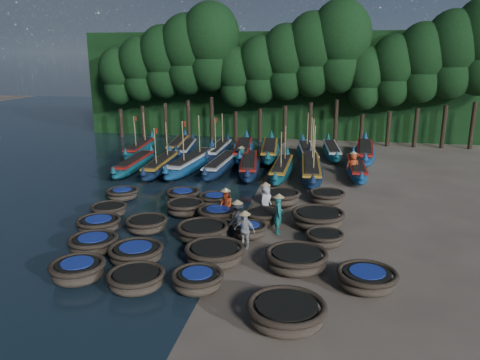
% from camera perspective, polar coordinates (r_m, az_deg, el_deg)
% --- Properties ---
extents(ground, '(120.00, 120.00, 0.00)m').
position_cam_1_polar(ground, '(24.57, 0.73, -3.91)').
color(ground, '#7E6F5C').
rests_on(ground, ground).
extents(foliage_wall, '(40.00, 3.00, 10.00)m').
position_cam_1_polar(foliage_wall, '(46.64, 5.86, 11.39)').
color(foliage_wall, black).
rests_on(foliage_wall, ground).
extents(coracle_1, '(2.37, 2.37, 0.79)m').
position_cam_1_polar(coracle_1, '(18.18, -19.15, -10.38)').
color(coracle_1, '#4B3F2F').
rests_on(coracle_1, ground).
extents(coracle_2, '(2.05, 2.05, 0.70)m').
position_cam_1_polar(coracle_2, '(17.09, -12.54, -11.77)').
color(coracle_2, '#4B3F2F').
rests_on(coracle_2, ground).
extents(coracle_3, '(1.94, 1.94, 0.73)m').
position_cam_1_polar(coracle_3, '(16.67, -5.20, -12.09)').
color(coracle_3, '#4B3F2F').
rests_on(coracle_3, ground).
extents(coracle_4, '(2.46, 2.46, 0.80)m').
position_cam_1_polar(coracle_4, '(14.76, 5.68, -15.82)').
color(coracle_4, '#4B3F2F').
rests_on(coracle_4, ground).
extents(coracle_5, '(2.25, 2.25, 0.70)m').
position_cam_1_polar(coracle_5, '(20.51, -17.44, -7.41)').
color(coracle_5, '#4B3F2F').
rests_on(coracle_5, ground).
extents(coracle_6, '(2.19, 2.19, 0.72)m').
position_cam_1_polar(coracle_6, '(19.09, -12.56, -8.73)').
color(coracle_6, '#4B3F2F').
rests_on(coracle_6, ground).
extents(coracle_7, '(2.39, 2.39, 0.79)m').
position_cam_1_polar(coracle_7, '(18.54, -3.10, -8.99)').
color(coracle_7, '#4B3F2F').
rests_on(coracle_7, ground).
extents(coracle_8, '(2.65, 2.65, 0.81)m').
position_cam_1_polar(coracle_8, '(18.14, 6.91, -9.63)').
color(coracle_8, '#4B3F2F').
rests_on(coracle_8, ground).
extents(coracle_9, '(2.36, 2.36, 0.73)m').
position_cam_1_polar(coracle_9, '(17.27, 15.21, -11.56)').
color(coracle_9, '#4B3F2F').
rests_on(coracle_9, ground).
extents(coracle_10, '(2.05, 2.05, 0.67)m').
position_cam_1_polar(coracle_10, '(22.72, -16.83, -5.18)').
color(coracle_10, '#4B3F2F').
rests_on(coracle_10, ground).
extents(coracle_11, '(2.27, 2.27, 0.69)m').
position_cam_1_polar(coracle_11, '(22.12, -11.32, -5.34)').
color(coracle_11, '#4B3F2F').
rests_on(coracle_11, ground).
extents(coracle_12, '(2.70, 2.70, 0.78)m').
position_cam_1_polar(coracle_12, '(20.78, -4.58, -6.31)').
color(coracle_12, '#4B3F2F').
rests_on(coracle_12, ground).
extents(coracle_13, '(1.67, 1.67, 0.64)m').
position_cam_1_polar(coracle_13, '(21.11, 1.16, -6.11)').
color(coracle_13, '#4B3F2F').
rests_on(coracle_13, ground).
extents(coracle_14, '(2.01, 2.01, 0.64)m').
position_cam_1_polar(coracle_14, '(20.55, 10.27, -7.00)').
color(coracle_14, '#4B3F2F').
rests_on(coracle_14, ground).
extents(coracle_15, '(2.03, 2.03, 0.65)m').
position_cam_1_polar(coracle_15, '(24.59, -15.70, -3.56)').
color(coracle_15, '#4B3F2F').
rests_on(coracle_15, ground).
extents(coracle_16, '(2.27, 2.27, 0.75)m').
position_cam_1_polar(coracle_16, '(24.03, -6.71, -3.38)').
color(coracle_16, '#4B3F2F').
rests_on(coracle_16, ground).
extents(coracle_17, '(2.16, 2.16, 0.79)m').
position_cam_1_polar(coracle_17, '(22.80, -2.68, -4.25)').
color(coracle_17, '#4B3F2F').
rests_on(coracle_17, ground).
extents(coracle_18, '(2.08, 2.08, 0.72)m').
position_cam_1_polar(coracle_18, '(22.67, 2.80, -4.49)').
color(coracle_18, '#4B3F2F').
rests_on(coracle_18, ground).
extents(coracle_19, '(2.55, 2.55, 0.83)m').
position_cam_1_polar(coracle_19, '(22.55, 9.48, -4.63)').
color(coracle_19, '#4B3F2F').
rests_on(coracle_19, ground).
extents(coracle_20, '(2.19, 2.19, 0.64)m').
position_cam_1_polar(coracle_20, '(27.19, -14.15, -1.66)').
color(coracle_20, '#4B3F2F').
rests_on(coracle_20, ground).
extents(coracle_21, '(2.08, 2.08, 0.73)m').
position_cam_1_polar(coracle_21, '(26.07, -6.98, -1.91)').
color(coracle_21, '#4B3F2F').
rests_on(coracle_21, ground).
extents(coracle_22, '(1.79, 1.79, 0.67)m').
position_cam_1_polar(coracle_22, '(25.35, -3.09, -2.40)').
color(coracle_22, '#4B3F2F').
rests_on(coracle_22, ground).
extents(coracle_23, '(2.17, 2.17, 0.83)m').
position_cam_1_polar(coracle_23, '(25.45, 5.06, -2.16)').
color(coracle_23, '#4B3F2F').
rests_on(coracle_23, ground).
extents(coracle_24, '(1.97, 1.97, 0.69)m').
position_cam_1_polar(coracle_24, '(26.25, 10.58, -2.00)').
color(coracle_24, '#4B3F2F').
rests_on(coracle_24, ground).
extents(long_boat_1, '(1.62, 7.60, 1.34)m').
position_cam_1_polar(long_boat_1, '(33.70, -12.74, 1.91)').
color(long_boat_1, '#105F5E').
rests_on(long_boat_1, ground).
extents(long_boat_2, '(1.75, 7.89, 3.36)m').
position_cam_1_polar(long_boat_2, '(32.91, -9.55, 1.80)').
color(long_boat_2, '#11253E').
rests_on(long_boat_2, ground).
extents(long_boat_3, '(2.41, 8.86, 3.78)m').
position_cam_1_polar(long_boat_3, '(32.99, -5.91, 2.08)').
color(long_boat_3, navy).
rests_on(long_boat_3, ground).
extents(long_boat_4, '(1.77, 8.01, 1.41)m').
position_cam_1_polar(long_boat_4, '(32.50, -2.30, 1.84)').
color(long_boat_4, '#11253E').
rests_on(long_boat_4, ground).
extents(long_boat_5, '(2.58, 8.21, 1.46)m').
position_cam_1_polar(long_boat_5, '(32.28, 1.09, 1.79)').
color(long_boat_5, '#11253E').
rests_on(long_boat_5, ground).
extents(long_boat_6, '(1.43, 7.72, 3.28)m').
position_cam_1_polar(long_boat_6, '(31.56, 5.10, 1.35)').
color(long_boat_6, '#105F5E').
rests_on(long_boat_6, ground).
extents(long_boat_7, '(2.09, 8.93, 3.80)m').
position_cam_1_polar(long_boat_7, '(31.16, 8.63, 1.22)').
color(long_boat_7, '#11253E').
rests_on(long_boat_7, ground).
extents(long_boat_8, '(1.51, 7.68, 1.35)m').
position_cam_1_polar(long_boat_8, '(32.52, 14.01, 1.36)').
color(long_boat_8, navy).
rests_on(long_boat_8, ground).
extents(long_boat_9, '(2.15, 7.81, 3.33)m').
position_cam_1_polar(long_boat_9, '(39.11, -12.07, 3.79)').
color(long_boat_9, '#105F5E').
rests_on(long_boat_9, ground).
extents(long_boat_10, '(2.25, 7.49, 1.33)m').
position_cam_1_polar(long_boat_10, '(40.05, -7.56, 4.23)').
color(long_boat_10, navy).
rests_on(long_boat_10, ground).
extents(long_boat_11, '(2.25, 7.21, 1.28)m').
position_cam_1_polar(long_boat_11, '(38.45, -6.57, 3.77)').
color(long_boat_11, '#11253E').
rests_on(long_boat_11, ground).
extents(long_boat_12, '(1.46, 7.92, 3.37)m').
position_cam_1_polar(long_boat_12, '(37.36, -2.65, 3.59)').
color(long_boat_12, '#11253E').
rests_on(long_boat_12, ground).
extents(long_boat_13, '(2.54, 8.87, 1.57)m').
position_cam_1_polar(long_boat_13, '(37.11, 0.40, 3.63)').
color(long_boat_13, navy).
rests_on(long_boat_13, ground).
extents(long_boat_14, '(2.31, 8.79, 1.55)m').
position_cam_1_polar(long_boat_14, '(37.04, 3.65, 3.57)').
color(long_boat_14, '#105F5E').
rests_on(long_boat_14, ground).
extents(long_boat_15, '(2.65, 8.30, 3.56)m').
position_cam_1_polar(long_boat_15, '(36.53, 8.19, 3.24)').
color(long_boat_15, navy).
rests_on(long_boat_15, ground).
extents(long_boat_16, '(1.99, 7.53, 1.33)m').
position_cam_1_polar(long_boat_16, '(38.16, 11.13, 3.53)').
color(long_boat_16, '#105F5E').
rests_on(long_boat_16, ground).
extents(long_boat_17, '(2.15, 9.03, 1.59)m').
position_cam_1_polar(long_boat_17, '(37.66, 14.98, 3.30)').
color(long_boat_17, navy).
rests_on(long_boat_17, ground).
extents(fisherman_0, '(0.82, 0.98, 1.93)m').
position_cam_1_polar(fisherman_0, '(23.62, 3.12, -2.38)').
color(fisherman_0, beige).
rests_on(fisherman_0, ground).
extents(fisherman_1, '(0.52, 0.70, 2.00)m').
position_cam_1_polar(fisherman_1, '(21.52, 4.71, -3.99)').
color(fisherman_1, '#1A7069').
rests_on(fisherman_1, ground).
extents(fisherman_2, '(0.93, 0.99, 1.81)m').
position_cam_1_polar(fisherman_2, '(23.04, -1.77, -2.97)').
color(fisherman_2, '#BB3F19').
rests_on(fisherman_2, ground).
extents(fisherman_3, '(1.06, 1.18, 1.79)m').
position_cam_1_polar(fisherman_3, '(21.29, -0.33, -4.59)').
color(fisherman_3, black).
rests_on(fisherman_3, ground).
extents(fisherman_4, '(0.99, 0.56, 1.79)m').
position_cam_1_polar(fisherman_4, '(19.87, 0.57, -5.98)').
color(fisherman_4, beige).
rests_on(fisherman_4, ground).
extents(fisherman_5, '(1.49, 0.73, 1.74)m').
position_cam_1_polar(fisherman_5, '(33.69, 0.19, 2.81)').
color(fisherman_5, '#1A7069').
rests_on(fisherman_5, ground).
extents(fisherman_6, '(0.97, 0.75, 1.98)m').
position_cam_1_polar(fisherman_6, '(31.60, 13.59, 1.78)').
color(fisherman_6, '#BB3F19').
rests_on(fisherman_6, ground).
extents(tree_0, '(3.68, 3.68, 8.68)m').
position_cam_1_polar(tree_0, '(47.35, -14.65, 12.22)').
color(tree_0, black).
rests_on(tree_0, ground).
extents(tree_1, '(4.09, 4.09, 9.65)m').
position_cam_1_polar(tree_1, '(46.40, -12.06, 13.16)').
color(tree_1, black).
rests_on(tree_1, ground).
extents(tree_2, '(4.51, 4.51, 10.63)m').
position_cam_1_polar(tree_2, '(45.56, -9.35, 14.11)').
color(tree_2, black).
rests_on(tree_2, ground).
extents(tree_3, '(4.92, 4.92, 11.60)m').
position_cam_1_polar(tree_3, '(44.82, -6.53, 15.06)').
color(tree_3, black).
rests_on(tree_3, ground).
extents(tree_4, '(5.34, 5.34, 12.58)m').
position_cam_1_polar(tree_4, '(44.21, -3.59, 16.00)').
color(tree_4, black).
rests_on(tree_4, ground).
extents(tree_5, '(3.68, 3.68, 8.68)m').
position_cam_1_polar(tree_5, '(43.75, -0.54, 12.49)').
color(tree_5, black).
rests_on(tree_5, ground).
extents(tree_6, '(4.09, 4.09, 9.65)m').
position_cam_1_polar(tree_6, '(43.34, 2.53, 13.35)').
color(tree_6, black).
rests_on(tree_6, ground).
extents(tree_7, '(4.51, 4.51, 10.63)m').
position_cam_1_polar(tree_7, '(43.05, 5.66, 14.18)').
color(tree_7, black).
rests_on(tree_7, ground).
extents(tree_8, '(4.92, 4.92, 11.60)m').
position_cam_1_polar(tree_8, '(42.90, 8.85, 14.97)').
color(tree_8, black).
rests_on(tree_8, ground).
extents(tree_9, '(5.34, 5.34, 12.58)m').
position_cam_1_polar(tree_9, '(42.88, 12.08, 15.73)').
color(tree_9, black).
rests_on(tree_9, ground).
extents(tree_10, '(3.68, 3.68, 8.68)m').
position_cam_1_polar(tree_10, '(43.03, 15.01, 11.95)').
color(tree_10, black).
rests_on(tree_10, ground).
extents(tree_11, '(4.09, 4.09, 9.65)m').
position_cam_1_polar(tree_11, '(43.22, 18.18, 12.62)').
color(tree_11, black).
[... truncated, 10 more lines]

